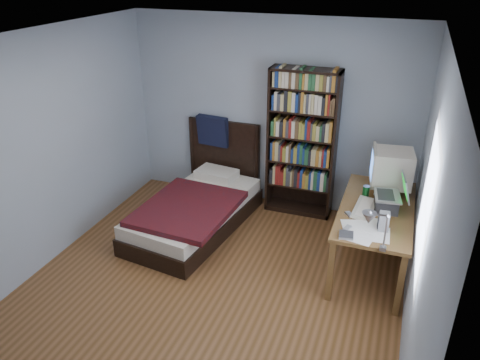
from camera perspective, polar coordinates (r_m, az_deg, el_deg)
The scene contains 14 objects.
room at distance 4.32m, azimuth -3.77°, elevation -0.07°, with size 4.20×4.24×2.50m.
desk at distance 5.65m, azimuth 16.35°, elevation -4.13°, with size 0.75×1.54×0.73m.
crt_monitor at distance 5.41m, azimuth 17.89°, elevation 1.36°, with size 0.48×0.44×0.50m.
laptop at distance 5.07m, azimuth 17.67°, elevation -2.37°, with size 0.38×0.38×0.41m.
desk_lamp at distance 3.90m, azimuth 15.78°, elevation -4.87°, with size 0.23×0.50×0.59m.
keyboard at distance 5.05m, azimuth 14.91°, elevation -3.35°, with size 0.19×0.48×0.03m, color #BBB59C.
speaker at distance 4.70m, azimuth 17.14°, elevation -4.86°, with size 0.10×0.10×0.19m, color gray.
soda_can at distance 5.29m, azimuth 15.09°, elevation -1.38°, with size 0.07×0.07×0.13m, color #083807.
mouse at distance 5.38m, azimuth 16.34°, elevation -1.63°, with size 0.07×0.12×0.04m, color silver.
phone_silver at distance 4.91m, azimuth 13.20°, elevation -4.13°, with size 0.06×0.11×0.02m, color #B0AFB4.
phone_grey at distance 4.67m, azimuth 12.94°, elevation -5.72°, with size 0.05×0.10×0.02m, color gray.
external_drive at distance 4.55m, azimuth 12.81°, elevation -6.59°, with size 0.13×0.13×0.03m, color gray.
bookshelf at distance 6.01m, azimuth 7.54°, elevation 4.40°, with size 0.86×0.30×1.92m.
bed at distance 5.95m, azimuth -5.18°, elevation -3.23°, with size 1.21×2.11×1.16m.
Camera 1 is at (1.63, -3.55, 3.13)m, focal length 35.00 mm.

